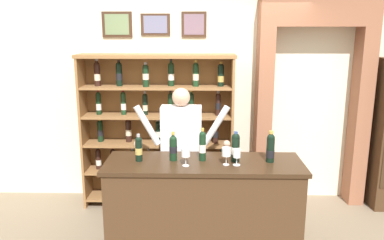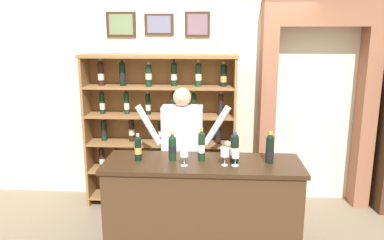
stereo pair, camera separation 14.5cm
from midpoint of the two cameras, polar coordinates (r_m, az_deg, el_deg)
name	(u,v)px [view 2 (the right image)]	position (r m, az deg, el deg)	size (l,w,h in m)	color
back_wall	(205,77)	(5.07, 2.79, 6.25)	(12.00, 0.19, 3.19)	beige
wine_shelf	(161,126)	(4.88, -3.74, -0.85)	(1.89, 0.38, 1.91)	olive
archway_doorway	(316,89)	(5.13, 18.40, 4.31)	(1.39, 0.45, 2.60)	#935B42
tasting_counter	(202,208)	(3.93, 2.61, -12.80)	(1.89, 0.64, 0.96)	#422B19
shopkeeper	(182,143)	(4.28, -0.44, -3.36)	(1.06, 0.22, 1.59)	#2D3347
tasting_bottle_vin_santo	(138,148)	(3.78, -6.81, -4.04)	(0.07, 0.07, 0.27)	black
tasting_bottle_prosecco	(172,147)	(3.76, -1.78, -3.97)	(0.08, 0.08, 0.28)	black
tasting_bottle_bianco	(202,146)	(3.74, 2.52, -3.76)	(0.07, 0.07, 0.32)	black
tasting_bottle_super_tuscan	(235,147)	(3.74, 7.36, -4.01)	(0.08, 0.08, 0.29)	black
tasting_bottle_chianti	(270,149)	(3.77, 12.41, -4.12)	(0.08, 0.08, 0.31)	black
wine_glass_spare	(235,155)	(3.64, 7.51, -5.07)	(0.07, 0.07, 0.15)	silver
wine_glass_center	(184,153)	(3.60, 0.00, -4.89)	(0.08, 0.08, 0.17)	silver
wine_glass_right	(225,153)	(3.64, 5.98, -4.77)	(0.08, 0.08, 0.17)	silver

